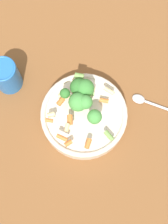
{
  "coord_description": "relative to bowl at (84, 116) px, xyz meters",
  "views": [
    {
      "loc": [
        0.06,
        -0.22,
        0.82
      ],
      "look_at": [
        0.0,
        0.0,
        0.06
      ],
      "focal_mm": 50.0,
      "sensor_mm": 36.0,
      "label": 1
    }
  ],
  "objects": [
    {
      "name": "ground_plane",
      "position": [
        0.0,
        0.0,
        -0.03
      ],
      "size": [
        3.0,
        3.0,
        0.0
      ],
      "primitive_type": "plane",
      "color": "brown"
    },
    {
      "name": "bowl",
      "position": [
        0.0,
        0.0,
        0.0
      ],
      "size": [
        0.23,
        0.23,
        0.05
      ],
      "color": "beige",
      "rests_on": "ground_plane"
    },
    {
      "name": "pasta_salad",
      "position": [
        -0.01,
        0.03,
        0.06
      ],
      "size": [
        0.18,
        0.19,
        0.07
      ],
      "color": "#8CB766",
      "rests_on": "bowl"
    },
    {
      "name": "cup",
      "position": [
        -0.23,
        0.05,
        0.02
      ],
      "size": [
        0.07,
        0.07,
        0.1
      ],
      "color": "#2366B2",
      "rests_on": "ground_plane"
    },
    {
      "name": "spoon",
      "position": [
        0.18,
        0.09,
        -0.02
      ],
      "size": [
        0.2,
        0.04,
        0.01
      ],
      "rotation": [
        0.0,
        0.0,
        9.31
      ],
      "color": "silver",
      "rests_on": "ground_plane"
    }
  ]
}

